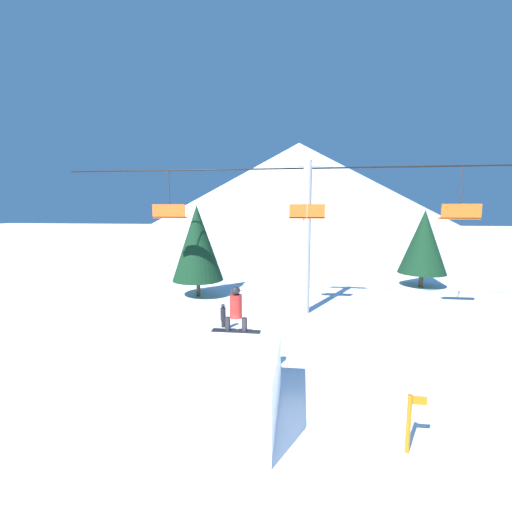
% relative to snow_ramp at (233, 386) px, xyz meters
% --- Properties ---
extents(ground_plane, '(220.00, 220.00, 0.00)m').
position_rel_snow_ramp_xyz_m(ground_plane, '(0.79, -0.13, -0.96)').
color(ground_plane, white).
extents(mountain_ridge, '(84.44, 84.44, 23.11)m').
position_rel_snow_ramp_xyz_m(mountain_ridge, '(0.79, 88.12, 10.59)').
color(mountain_ridge, silver).
rests_on(mountain_ridge, ground_plane).
extents(snow_ramp, '(2.30, 3.24, 1.92)m').
position_rel_snow_ramp_xyz_m(snow_ramp, '(0.00, 0.00, 0.00)').
color(snow_ramp, white).
rests_on(snow_ramp, ground_plane).
extents(snowboarder, '(1.44, 0.36, 1.36)m').
position_rel_snow_ramp_xyz_m(snowboarder, '(-0.16, 1.35, 1.64)').
color(snowboarder, black).
rests_on(snowboarder, snow_ramp).
extents(chairlift, '(25.85, 0.44, 7.92)m').
position_rel_snow_ramp_xyz_m(chairlift, '(1.97, 9.67, 3.76)').
color(chairlift, '#9E9EA3').
rests_on(chairlift, ground_plane).
extents(pine_tree_near, '(3.17, 3.17, 5.75)m').
position_rel_snow_ramp_xyz_m(pine_tree_near, '(-4.69, 12.31, 2.44)').
color(pine_tree_near, '#4C3823').
rests_on(pine_tree_near, ground_plane).
extents(pine_tree_far, '(3.21, 3.21, 5.43)m').
position_rel_snow_ramp_xyz_m(pine_tree_far, '(10.17, 16.87, 2.25)').
color(pine_tree_far, '#4C3823').
rests_on(pine_tree_far, ground_plane).
extents(trail_marker, '(0.41, 0.10, 1.40)m').
position_rel_snow_ramp_xyz_m(trail_marker, '(4.18, -0.66, -0.21)').
color(trail_marker, orange).
rests_on(trail_marker, ground_plane).
extents(distant_skier, '(0.24, 0.24, 1.23)m').
position_rel_snow_ramp_xyz_m(distant_skier, '(-1.77, 6.55, -0.29)').
color(distant_skier, black).
rests_on(distant_skier, ground_plane).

